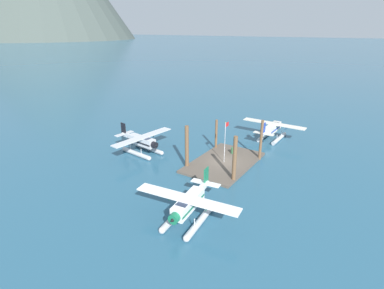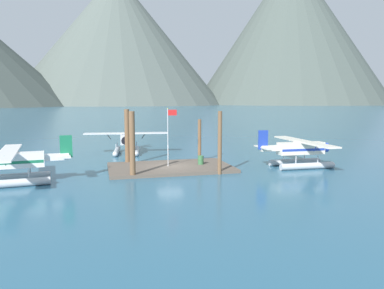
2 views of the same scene
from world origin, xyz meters
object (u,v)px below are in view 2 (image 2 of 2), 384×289
(flagpole, at_px, (169,130))
(seaplane_white_port_aft, at_px, (12,165))
(seaplane_cream_stbd_aft, at_px, (301,152))
(fuel_drum, at_px, (201,160))
(seaplane_silver_bow_left, at_px, (126,141))

(flagpole, bearing_deg, seaplane_white_port_aft, -167.20)
(flagpole, distance_m, seaplane_cream_stbd_aft, 13.57)
(fuel_drum, relative_size, seaplane_white_port_aft, 0.08)
(flagpole, height_order, fuel_drum, flagpole)
(flagpole, height_order, seaplane_cream_stbd_aft, flagpole)
(seaplane_silver_bow_left, xyz_separation_m, seaplane_cream_stbd_aft, (16.47, -14.11, 0.00))
(flagpole, relative_size, fuel_drum, 6.52)
(fuel_drum, bearing_deg, flagpole, -174.07)
(fuel_drum, bearing_deg, seaplane_cream_stbd_aft, -13.90)
(seaplane_white_port_aft, bearing_deg, seaplane_cream_stbd_aft, 2.08)
(seaplane_silver_bow_left, height_order, seaplane_cream_stbd_aft, same)
(flagpole, relative_size, seaplane_silver_bow_left, 0.55)
(fuel_drum, height_order, seaplane_cream_stbd_aft, seaplane_cream_stbd_aft)
(flagpole, height_order, seaplane_silver_bow_left, flagpole)
(fuel_drum, bearing_deg, seaplane_silver_bow_left, 119.42)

